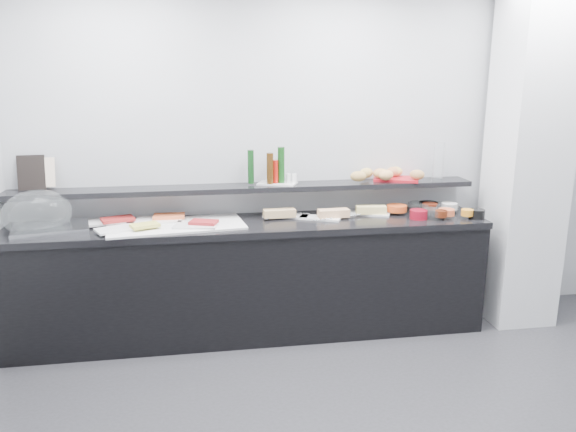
{
  "coord_description": "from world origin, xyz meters",
  "views": [
    {
      "loc": [
        -1.07,
        -2.4,
        1.98
      ],
      "look_at": [
        -0.45,
        1.45,
        1.0
      ],
      "focal_mm": 35.0,
      "sensor_mm": 36.0,
      "label": 1
    }
  ],
  "objects": [
    {
      "name": "back_wall",
      "position": [
        0.0,
        2.0,
        1.35
      ],
      "size": [
        5.0,
        0.02,
        2.7
      ],
      "primitive_type": "cube",
      "color": "#AAADB1",
      "rests_on": "ground"
    },
    {
      "name": "column",
      "position": [
        1.5,
        1.65,
        1.35
      ],
      "size": [
        0.5,
        0.5,
        2.7
      ],
      "primitive_type": "cube",
      "color": "silver",
      "rests_on": "ground"
    },
    {
      "name": "buffet_cabinet",
      "position": [
        -0.7,
        1.7,
        0.42
      ],
      "size": [
        3.6,
        0.6,
        0.85
      ],
      "primitive_type": "cube",
      "color": "black",
      "rests_on": "ground"
    },
    {
      "name": "counter_top",
      "position": [
        -0.7,
        1.7,
        0.88
      ],
      "size": [
        3.62,
        0.62,
        0.05
      ],
      "primitive_type": "cube",
      "color": "black",
      "rests_on": "buffet_cabinet"
    },
    {
      "name": "wall_shelf",
      "position": [
        -0.7,
        1.88,
        1.13
      ],
      "size": [
        3.6,
        0.25,
        0.04
      ],
      "primitive_type": "cube",
      "color": "black",
      "rests_on": "back_wall"
    },
    {
      "name": "cloche_base",
      "position": [
        -2.12,
        1.66,
        0.92
      ],
      "size": [
        0.57,
        0.43,
        0.04
      ],
      "primitive_type": "cube",
      "rotation": [
        0.0,
        0.0,
        0.2
      ],
      "color": "silver",
      "rests_on": "counter_top"
    },
    {
      "name": "cloche_dome",
      "position": [
        -2.22,
        1.71,
        1.03
      ],
      "size": [
        0.57,
        0.49,
        0.34
      ],
      "primitive_type": "ellipsoid",
      "rotation": [
        0.0,
        0.0,
        0.43
      ],
      "color": "silver",
      "rests_on": "cloche_base"
    },
    {
      "name": "linen_runner",
      "position": [
        -1.25,
        1.66,
        0.91
      ],
      "size": [
        1.04,
        0.59,
        0.01
      ],
      "primitive_type": "cube",
      "rotation": [
        0.0,
        0.0,
        0.13
      ],
      "color": "silver",
      "rests_on": "counter_top"
    },
    {
      "name": "platter_meat_a",
      "position": [
        -1.79,
        1.8,
        0.92
      ],
      "size": [
        0.36,
        0.28,
        0.01
      ],
      "primitive_type": "cube",
      "rotation": [
        0.0,
        0.0,
        0.25
      ],
      "color": "silver",
      "rests_on": "linen_runner"
    },
    {
      "name": "food_meat_a",
      "position": [
        -1.68,
        1.79,
        0.94
      ],
      "size": [
        0.27,
        0.21,
        0.02
      ],
      "primitive_type": "cube",
      "rotation": [
        0.0,
        0.0,
        0.32
      ],
      "color": "maroon",
      "rests_on": "platter_meat_a"
    },
    {
      "name": "platter_salmon",
      "position": [
        -1.38,
        1.8,
        0.92
      ],
      "size": [
        0.35,
        0.24,
        0.01
      ],
      "primitive_type": "cube",
      "rotation": [
        0.0,
        0.0,
        -0.02
      ],
      "color": "white",
      "rests_on": "linen_runner"
    },
    {
      "name": "food_salmon",
      "position": [
        -1.31,
        1.82,
        0.94
      ],
      "size": [
        0.24,
        0.15,
        0.02
      ],
      "primitive_type": "cube",
      "rotation": [
        0.0,
        0.0,
        -0.02
      ],
      "color": "orange",
      "rests_on": "platter_salmon"
    },
    {
      "name": "platter_cheese",
      "position": [
        -1.67,
        1.57,
        0.92
      ],
      "size": [
        0.31,
        0.27,
        0.01
      ],
      "primitive_type": "cube",
      "rotation": [
        0.0,
        0.0,
        0.42
      ],
      "color": "white",
      "rests_on": "linen_runner"
    },
    {
      "name": "food_cheese",
      "position": [
        -1.46,
        1.57,
        0.94
      ],
      "size": [
        0.23,
        0.19,
        0.02
      ],
      "primitive_type": "cube",
      "rotation": [
        0.0,
        0.0,
        0.39
      ],
      "color": "#D3CA52",
      "rests_on": "platter_cheese"
    },
    {
      "name": "platter_meat_b",
      "position": [
        -1.1,
        1.6,
        0.92
      ],
      "size": [
        0.34,
        0.26,
        0.01
      ],
      "primitive_type": "cube",
      "rotation": [
        0.0,
        0.0,
        -0.2
      ],
      "color": "silver",
      "rests_on": "linen_runner"
    },
    {
      "name": "food_meat_b",
      "position": [
        -1.05,
        1.6,
        0.94
      ],
      "size": [
        0.23,
        0.18,
        0.02
      ],
      "primitive_type": "cube",
      "rotation": [
        0.0,
        0.0,
        -0.35
      ],
      "color": "maroon",
      "rests_on": "platter_meat_b"
    },
    {
      "name": "sandwich_plate_left",
      "position": [
        -0.4,
        1.83,
        0.91
      ],
      "size": [
        0.38,
        0.26,
        0.01
      ],
      "primitive_type": "cube",
      "rotation": [
        0.0,
        0.0,
        -0.34
      ],
      "color": "silver",
      "rests_on": "counter_top"
    },
    {
      "name": "sandwich_food_left",
      "position": [
        -0.47,
        1.77,
        0.94
      ],
      "size": [
        0.25,
        0.11,
        0.06
      ],
      "primitive_type": "cube",
      "rotation": [
        0.0,
        0.0,
        0.05
      ],
      "color": "tan",
      "rests_on": "sandwich_plate_left"
    },
    {
      "name": "tongs_left",
      "position": [
        -0.52,
        1.74,
        0.92
      ],
      "size": [
        0.13,
        0.1,
        0.01
      ],
      "primitive_type": "cylinder",
      "rotation": [
        0.0,
        1.57,
        0.64
      ],
      "color": "silver",
      "rests_on": "sandwich_plate_left"
    },
    {
      "name": "sandwich_plate_mid",
      "position": [
        -0.16,
        1.71,
        0.91
      ],
      "size": [
        0.35,
        0.26,
        0.01
      ],
      "primitive_type": "cube",
      "rotation": [
        0.0,
        0.0,
        -0.43
      ],
      "color": "white",
      "rests_on": "counter_top"
    },
    {
      "name": "sandwich_food_mid",
      "position": [
        -0.05,
        1.7,
        0.94
      ],
      "size": [
        0.24,
        0.1,
        0.06
      ],
      "primitive_type": "cube",
      "rotation": [
        0.0,
        0.0,
        0.05
      ],
      "color": "tan",
      "rests_on": "sandwich_plate_mid"
    },
    {
      "name": "tongs_mid",
      "position": [
        -0.16,
        1.62,
        0.92
      ],
      "size": [
        0.16,
        0.05,
        0.01
      ],
      "primitive_type": "cylinder",
      "rotation": [
        0.0,
        1.57,
        0.25
      ],
      "color": "#B1B4B8",
      "rests_on": "sandwich_plate_mid"
    },
    {
      "name": "sandwich_plate_right",
      "position": [
        0.25,
        1.81,
        0.91
      ],
      "size": [
        0.39,
        0.28,
        0.01
      ],
      "primitive_type": "cube",
      "rotation": [
        0.0,
        0.0,
        -0.38
      ],
      "color": "white",
      "rests_on": "counter_top"
    },
    {
      "name": "sandwich_food_right",
      "position": [
        0.27,
        1.76,
        0.94
      ],
      "size": [
        0.25,
        0.12,
        0.06
      ],
      "primitive_type": "cube",
      "rotation": [
        0.0,
        0.0,
        -0.15
      ],
      "color": "#E3CB77",
      "rests_on": "sandwich_plate_right"
    },
    {
      "name": "tongs_right",
      "position": [
        0.14,
        1.72,
        0.92
      ],
      "size": [
        0.15,
        0.06,
        0.01
      ],
      "primitive_type": "cylinder",
      "rotation": [
        0.0,
        1.57,
        0.33
      ],
      "color": "silver",
      "rests_on": "sandwich_plate_right"
    },
    {
      "name": "bowl_glass_fruit",
      "position": [
        0.7,
        1.82,
        0.94
      ],
      "size": [
        0.21,
        0.21,
        0.07
      ],
      "primitive_type": "cylinder",
      "rotation": [
        0.0,
        0.0,
        -0.14
      ],
      "color": "white",
      "rests_on": "counter_top"
    },
    {
      "name": "fill_glass_fruit",
      "position": [
        0.49,
        1.77,
        0.95
      ],
      "size": [
        0.18,
        0.18,
        0.05
      ],
      "primitive_type": "cylinder",
      "rotation": [
        0.0,
        0.0,
        -0.14
      ],
      "color": "#D34D1C",
      "rests_on": "bowl_glass_fruit"
    },
    {
      "name": "bowl_black_jam",
      "position": [
        0.79,
        1.85,
        0.94
      ],
      "size": [
        0.2,
        0.2,
        0.07
      ],
      "primitive_type": "cylinder",
      "rotation": [
        0.0,
        0.0,
        -0.41
      ],
      "color": "black",
      "rests_on": "counter_top"
    },
    {
      "name": "fill_black_jam",
      "position": [
        0.77,
        1.79,
        0.95
      ],
      "size": [
        0.14,
        0.14,
        0.05
      ],
      "primitive_type": "cylinder",
      "rotation": [
        0.0,
        0.0,
        -0.16
      ],
      "color": "#571B0C",
      "rests_on": "bowl_black_jam"
    },
    {
      "name": "bowl_glass_cream",
      "position": [
        0.89,
        1.76,
        0.94
      ],
      "size": [
        0.27,
        0.27,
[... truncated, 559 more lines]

